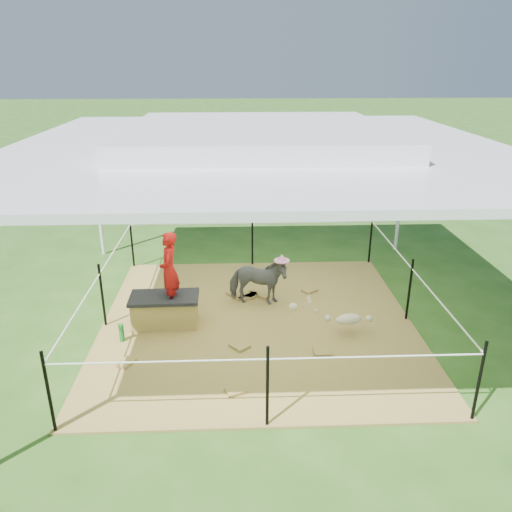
{
  "coord_description": "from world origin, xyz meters",
  "views": [
    {
      "loc": [
        -0.3,
        -6.57,
        3.7
      ],
      "look_at": [
        0.0,
        0.6,
        0.85
      ],
      "focal_mm": 35.0,
      "sensor_mm": 36.0,
      "label": 1
    }
  ],
  "objects_px": {
    "green_bottle": "(122,333)",
    "pony": "(258,281)",
    "foal": "(349,317)",
    "picnic_table_near": "(317,172)",
    "picnic_table_far": "(402,168)",
    "straw_bale": "(165,312)",
    "distant_person": "(316,172)",
    "trash_barrel": "(404,186)",
    "woman": "(169,263)"
  },
  "relations": [
    {
      "from": "woman",
      "to": "picnic_table_far",
      "type": "bearing_deg",
      "value": 144.54
    },
    {
      "from": "straw_bale",
      "to": "distant_person",
      "type": "height_order",
      "value": "distant_person"
    },
    {
      "from": "trash_barrel",
      "to": "distant_person",
      "type": "height_order",
      "value": "distant_person"
    },
    {
      "from": "picnic_table_far",
      "to": "picnic_table_near",
      "type": "bearing_deg",
      "value": -136.55
    },
    {
      "from": "pony",
      "to": "distant_person",
      "type": "bearing_deg",
      "value": -7.22
    },
    {
      "from": "picnic_table_near",
      "to": "straw_bale",
      "type": "bearing_deg",
      "value": -133.82
    },
    {
      "from": "straw_bale",
      "to": "trash_barrel",
      "type": "bearing_deg",
      "value": 49.39
    },
    {
      "from": "pony",
      "to": "picnic_table_far",
      "type": "relative_size",
      "value": 0.54
    },
    {
      "from": "distant_person",
      "to": "picnic_table_near",
      "type": "bearing_deg",
      "value": -91.2
    },
    {
      "from": "pony",
      "to": "foal",
      "type": "distance_m",
      "value": 1.6
    },
    {
      "from": "picnic_table_far",
      "to": "pony",
      "type": "bearing_deg",
      "value": -89.97
    },
    {
      "from": "picnic_table_near",
      "to": "distant_person",
      "type": "bearing_deg",
      "value": -121.46
    },
    {
      "from": "pony",
      "to": "trash_barrel",
      "type": "xyz_separation_m",
      "value": [
        4.29,
        6.01,
        0.03
      ]
    },
    {
      "from": "straw_bale",
      "to": "woman",
      "type": "bearing_deg",
      "value": 0.0
    },
    {
      "from": "pony",
      "to": "trash_barrel",
      "type": "height_order",
      "value": "trash_barrel"
    },
    {
      "from": "distant_person",
      "to": "green_bottle",
      "type": "bearing_deg",
      "value": 73.26
    },
    {
      "from": "straw_bale",
      "to": "foal",
      "type": "height_order",
      "value": "foal"
    },
    {
      "from": "straw_bale",
      "to": "trash_barrel",
      "type": "height_order",
      "value": "trash_barrel"
    },
    {
      "from": "straw_bale",
      "to": "distant_person",
      "type": "bearing_deg",
      "value": 66.54
    },
    {
      "from": "green_bottle",
      "to": "pony",
      "type": "relative_size",
      "value": 0.28
    },
    {
      "from": "straw_bale",
      "to": "distant_person",
      "type": "relative_size",
      "value": 0.82
    },
    {
      "from": "foal",
      "to": "picnic_table_far",
      "type": "xyz_separation_m",
      "value": [
        3.89,
        9.88,
        0.06
      ]
    },
    {
      "from": "green_bottle",
      "to": "distant_person",
      "type": "height_order",
      "value": "distant_person"
    },
    {
      "from": "woman",
      "to": "pony",
      "type": "relative_size",
      "value": 1.2
    },
    {
      "from": "picnic_table_near",
      "to": "green_bottle",
      "type": "bearing_deg",
      "value": -135.73
    },
    {
      "from": "picnic_table_far",
      "to": "foal",
      "type": "bearing_deg",
      "value": -81.44
    },
    {
      "from": "woman",
      "to": "picnic_table_far",
      "type": "distance_m",
      "value": 11.47
    },
    {
      "from": "green_bottle",
      "to": "trash_barrel",
      "type": "xyz_separation_m",
      "value": [
        6.22,
        7.06,
        0.29
      ]
    },
    {
      "from": "green_bottle",
      "to": "pony",
      "type": "height_order",
      "value": "pony"
    },
    {
      "from": "straw_bale",
      "to": "picnic_table_far",
      "type": "height_order",
      "value": "picnic_table_far"
    },
    {
      "from": "picnic_table_near",
      "to": "picnic_table_far",
      "type": "xyz_separation_m",
      "value": [
        2.92,
        0.7,
        -0.03
      ]
    },
    {
      "from": "green_bottle",
      "to": "woman",
      "type": "bearing_deg",
      "value": 34.7
    },
    {
      "from": "straw_bale",
      "to": "woman",
      "type": "relative_size",
      "value": 0.83
    },
    {
      "from": "distant_person",
      "to": "trash_barrel",
      "type": "bearing_deg",
      "value": 157.25
    },
    {
      "from": "woman",
      "to": "green_bottle",
      "type": "bearing_deg",
      "value": -56.67
    },
    {
      "from": "foal",
      "to": "picnic_table_near",
      "type": "xyz_separation_m",
      "value": [
        0.97,
        9.18,
        0.09
      ]
    },
    {
      "from": "pony",
      "to": "trash_barrel",
      "type": "bearing_deg",
      "value": -26.99
    },
    {
      "from": "woman",
      "to": "green_bottle",
      "type": "relative_size",
      "value": 4.32
    },
    {
      "from": "woman",
      "to": "trash_barrel",
      "type": "distance_m",
      "value": 8.67
    },
    {
      "from": "pony",
      "to": "distant_person",
      "type": "distance_m",
      "value": 7.65
    },
    {
      "from": "picnic_table_near",
      "to": "picnic_table_far",
      "type": "relative_size",
      "value": 1.1
    },
    {
      "from": "woman",
      "to": "pony",
      "type": "xyz_separation_m",
      "value": [
        1.29,
        0.6,
        -0.58
      ]
    },
    {
      "from": "green_bottle",
      "to": "picnic_table_far",
      "type": "distance_m",
      "value": 12.2
    },
    {
      "from": "foal",
      "to": "trash_barrel",
      "type": "bearing_deg",
      "value": 57.08
    },
    {
      "from": "foal",
      "to": "green_bottle",
      "type": "bearing_deg",
      "value": 171.63
    },
    {
      "from": "woman",
      "to": "picnic_table_far",
      "type": "xyz_separation_m",
      "value": [
        6.42,
        9.49,
        -0.65
      ]
    },
    {
      "from": "straw_bale",
      "to": "picnic_table_near",
      "type": "bearing_deg",
      "value": 67.72
    },
    {
      "from": "straw_bale",
      "to": "woman",
      "type": "height_order",
      "value": "woman"
    },
    {
      "from": "straw_bale",
      "to": "foal",
      "type": "xyz_separation_m",
      "value": [
        2.63,
        -0.39,
        0.06
      ]
    },
    {
      "from": "straw_bale",
      "to": "picnic_table_near",
      "type": "height_order",
      "value": "picnic_table_near"
    }
  ]
}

